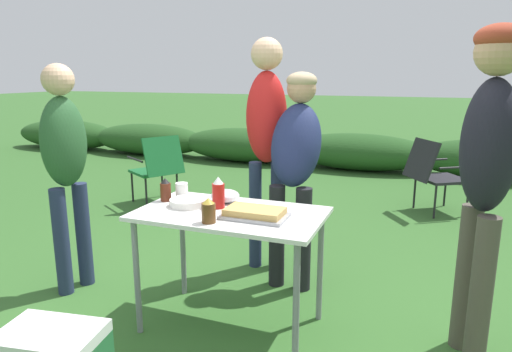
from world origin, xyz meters
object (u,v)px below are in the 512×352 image
Objects in this scene: paper_cup_stack at (182,191)px; camp_chair_near_hedge at (434,172)px; standing_person_in_gray_fleece at (266,129)px; folding_table at (230,224)px; food_tray at (255,213)px; mixing_bowl at (225,196)px; standing_person_in_navy_coat at (296,155)px; bbq_sauce_bottle at (166,190)px; standing_person_in_red_jacket at (65,157)px; plate_stack at (188,202)px; standing_person_in_dark_puffer at (488,158)px; beer_bottle at (209,211)px; ketchup_bottle at (218,193)px; camp_chair_green_behind_table at (158,166)px.

paper_cup_stack reaches higher than camp_chair_near_hedge.
folding_table is at bearing -99.72° from standing_person_in_gray_fleece.
folding_table is 0.21m from food_tray.
standing_person_in_navy_coat is (0.30, 0.56, 0.19)m from mixing_bowl.
standing_person_in_navy_coat is (0.66, 0.68, 0.15)m from bbq_sauce_bottle.
camp_chair_near_hedge is at bearing -29.08° from standing_person_in_red_jacket.
bbq_sauce_bottle is at bearing 165.38° from plate_stack.
food_tray is at bearing -17.22° from folding_table.
standing_person_in_dark_puffer is 1.10× the size of standing_person_in_red_jacket.
standing_person_in_navy_coat is 0.97× the size of standing_person_in_red_jacket.
beer_bottle is 0.09× the size of standing_person_in_red_jacket.
mixing_bowl is 0.22× the size of camp_chair_near_hedge.
plate_stack is 1.24× the size of mixing_bowl.
mixing_bowl is (0.18, 0.16, 0.02)m from plate_stack.
camp_chair_near_hedge reaches higher than mixing_bowl.
mixing_bowl is 0.10× the size of standing_person_in_gray_fleece.
ketchup_bottle is 1.18m from standing_person_in_red_jacket.
plate_stack is 0.27× the size of camp_chair_near_hedge.
standing_person_in_red_jacket reaches higher than mixing_bowl.
standing_person_in_red_jacket reaches higher than standing_person_in_navy_coat.
beer_bottle is at bearing -75.44° from ketchup_bottle.
plate_stack is at bearing -137.26° from mixing_bowl.
camp_chair_green_behind_table is (-1.81, 2.10, -0.36)m from ketchup_bottle.
standing_person_in_gray_fleece reaches higher than standing_person_in_red_jacket.
standing_person_in_gray_fleece is at bearing 66.08° from bbq_sauce_bottle.
camp_chair_near_hedge is at bearing -43.81° from camp_chair_green_behind_table.
paper_cup_stack reaches higher than folding_table.
camp_chair_green_behind_table is at bearing 124.43° from bbq_sauce_bottle.
ketchup_bottle is at bearing -79.92° from standing_person_in_red_jacket.
plate_stack is 1.69m from standing_person_in_dark_puffer.
standing_person_in_dark_puffer is at bearing -25.73° from standing_person_in_navy_coat.
ketchup_bottle reaches higher than camp_chair_green_behind_table.
folding_table is at bearing 162.78° from food_tray.
camp_chair_near_hedge is (1.24, 2.05, -0.66)m from standing_person_in_gray_fleece.
ketchup_bottle is 1.48m from standing_person_in_dark_puffer.
camp_chair_green_behind_table is 1.00× the size of camp_chair_near_hedge.
bbq_sauce_bottle reaches higher than mixing_bowl.
camp_chair_green_behind_table reaches higher than food_tray.
food_tray is 1.25m from standing_person_in_dark_puffer.
standing_person_in_gray_fleece is 2.28m from camp_chair_green_behind_table.
bbq_sauce_bottle is 1.86m from standing_person_in_dark_puffer.
ketchup_bottle is 2.80m from camp_chair_green_behind_table.
standing_person_in_gray_fleece reaches higher than standing_person_in_dark_puffer.
standing_person_in_dark_puffer is (1.17, 0.23, 0.35)m from food_tray.
food_tray is 0.44× the size of camp_chair_green_behind_table.
food_tray is 0.30m from ketchup_bottle.
bbq_sauce_bottle is at bearing -104.74° from standing_person_in_dark_puffer.
standing_person_in_navy_coat reaches higher than camp_chair_near_hedge.
standing_person_in_gray_fleece is (-0.28, 0.17, 0.16)m from standing_person_in_navy_coat.
beer_bottle is (0.45, -0.29, -0.00)m from bbq_sauce_bottle.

